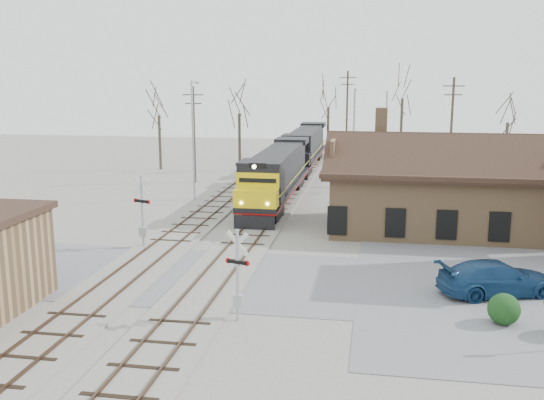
{
  "coord_description": "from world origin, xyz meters",
  "views": [
    {
      "loc": [
        7.6,
        -28.23,
        9.89
      ],
      "look_at": [
        1.28,
        9.0,
        2.24
      ],
      "focal_mm": 40.0,
      "sensor_mm": 36.0,
      "label": 1
    }
  ],
  "objects": [
    {
      "name": "utility_pole_b",
      "position": [
        4.2,
        46.0,
        5.57
      ],
      "size": [
        2.0,
        0.24,
        10.68
      ],
      "color": "#382D23",
      "rests_on": "ground"
    },
    {
      "name": "track_main",
      "position": [
        0.0,
        15.0,
        0.07
      ],
      "size": [
        3.4,
        90.0,
        0.24
      ],
      "color": "gray",
      "rests_on": "ground"
    },
    {
      "name": "hedge_a",
      "position": [
        13.02,
        -3.76,
        0.65
      ],
      "size": [
        1.3,
        1.3,
        1.3
      ],
      "primitive_type": "sphere",
      "color": "#113313",
      "rests_on": "ground"
    },
    {
      "name": "tree_d",
      "position": [
        10.61,
        43.91,
        8.76
      ],
      "size": [
        5.02,
        5.02,
        12.29
      ],
      "color": "#382D23",
      "rests_on": "ground"
    },
    {
      "name": "streetlight_b",
      "position": [
        5.82,
        24.44,
        5.04
      ],
      "size": [
        0.25,
        2.04,
        9.0
      ],
      "color": "#A5A8AD",
      "rests_on": "ground"
    },
    {
      "name": "crossbuck_near",
      "position": [
        2.26,
        -5.16,
        1.84
      ],
      "size": [
        1.09,
        0.39,
        3.89
      ],
      "rotation": [
        0.0,
        0.0,
        -0.28
      ],
      "color": "#A5A8AD",
      "rests_on": "ground"
    },
    {
      "name": "utility_pole_c",
      "position": [
        14.61,
        30.3,
        5.19
      ],
      "size": [
        2.0,
        0.24,
        9.93
      ],
      "color": "#382D23",
      "rests_on": "ground"
    },
    {
      "name": "streetlight_c",
      "position": [
        8.65,
        32.21,
        4.85
      ],
      "size": [
        0.25,
        2.04,
        8.64
      ],
      "color": "#A5A8AD",
      "rests_on": "ground"
    },
    {
      "name": "locomotive_lead",
      "position": [
        0.0,
        18.74,
        2.28
      ],
      "size": [
        2.92,
        19.55,
        4.34
      ],
      "color": "black",
      "rests_on": "ground"
    },
    {
      "name": "tree_c",
      "position": [
        1.7,
        49.23,
        7.21
      ],
      "size": [
        4.14,
        4.14,
        10.14
      ],
      "color": "#382D23",
      "rests_on": "ground"
    },
    {
      "name": "road",
      "position": [
        0.0,
        0.0,
        0.01
      ],
      "size": [
        60.0,
        9.0,
        0.03
      ],
      "primitive_type": "cube",
      "color": "slate",
      "rests_on": "ground"
    },
    {
      "name": "streetlight_a",
      "position": [
        -6.9,
        19.11,
        5.37
      ],
      "size": [
        0.25,
        2.04,
        9.65
      ],
      "color": "#A5A8AD",
      "rests_on": "ground"
    },
    {
      "name": "crossbuck_far",
      "position": [
        -5.68,
        4.6,
        2.01
      ],
      "size": [
        1.18,
        0.5,
        4.32
      ],
      "rotation": [
        0.0,
        0.0,
        2.79
      ],
      "color": "#A5A8AD",
      "rests_on": "ground"
    },
    {
      "name": "parked_car",
      "position": [
        13.4,
        -0.19,
        0.79
      ],
      "size": [
        5.9,
        3.87,
        1.59
      ],
      "primitive_type": "imported",
      "rotation": [
        0.0,
        0.0,
        1.9
      ],
      "color": "navy",
      "rests_on": "ground"
    },
    {
      "name": "ground",
      "position": [
        0.0,
        0.0,
        0.0
      ],
      "size": [
        140.0,
        140.0,
        0.0
      ],
      "primitive_type": "plane",
      "color": "gray",
      "rests_on": "ground"
    },
    {
      "name": "track_siding",
      "position": [
        -4.5,
        15.0,
        0.07
      ],
      "size": [
        3.4,
        90.0,
        0.24
      ],
      "color": "gray",
      "rests_on": "ground"
    },
    {
      "name": "tree_b",
      "position": [
        -6.68,
        35.09,
        7.16
      ],
      "size": [
        4.11,
        4.11,
        10.06
      ],
      "color": "#382D23",
      "rests_on": "ground"
    },
    {
      "name": "tree_e",
      "position": [
        21.19,
        38.17,
        6.16
      ],
      "size": [
        3.54,
        3.54,
        8.66
      ],
      "color": "#382D23",
      "rests_on": "ground"
    },
    {
      "name": "utility_pole_a",
      "position": [
        -9.31,
        27.21,
        4.77
      ],
      "size": [
        2.0,
        0.24,
        9.1
      ],
      "color": "#382D23",
      "rests_on": "ground"
    },
    {
      "name": "tree_a",
      "position": [
        -15.45,
        34.6,
        6.81
      ],
      "size": [
        3.91,
        3.91,
        9.58
      ],
      "color": "#382D23",
      "rests_on": "ground"
    },
    {
      "name": "depot",
      "position": [
        11.99,
        12.0,
        2.41
      ],
      "size": [
        15.2,
        9.31,
        7.9
      ],
      "color": "#9D7751",
      "rests_on": "ground"
    },
    {
      "name": "locomotive_trailing",
      "position": [
        0.0,
        38.56,
        2.28
      ],
      "size": [
        2.92,
        19.55,
        4.11
      ],
      "color": "black",
      "rests_on": "ground"
    }
  ]
}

